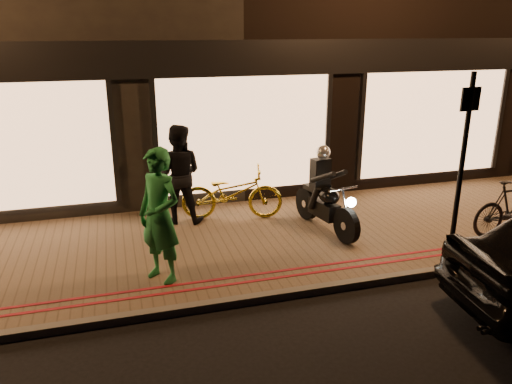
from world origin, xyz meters
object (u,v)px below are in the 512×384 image
sign_post (462,160)px  bicycle_gold (232,193)px  person_green (160,216)px  motorcycle (325,198)px

sign_post → bicycle_gold: sign_post is taller
person_green → sign_post: bearing=42.8°
sign_post → person_green: (-4.58, 0.62, -0.67)m
motorcycle → bicycle_gold: bearing=135.0°
bicycle_gold → person_green: size_ratio=0.98×
sign_post → bicycle_gold: (-2.99, 2.79, -1.16)m
person_green → bicycle_gold: bearing=104.2°
motorcycle → person_green: bearing=-170.5°
motorcycle → bicycle_gold: motorcycle is taller
motorcycle → person_green: person_green is taller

